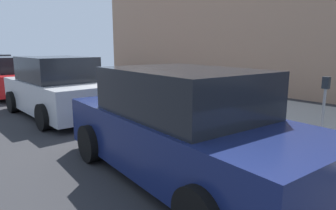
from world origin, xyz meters
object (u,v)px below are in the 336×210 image
object	(u,v)px
suitcase_olive_1	(237,114)
parked_car_navy_0	(183,127)
suitcase_teal_3	(208,109)
parked_car_red_2	(15,77)
suitcase_navy_2	(222,111)
suitcase_maroon_0	(255,118)
fire_hydrant	(149,91)
bollard_post	(136,93)
parked_car_silver_1	(58,89)
suitcase_silver_4	(195,106)
suitcase_black_6	(168,99)
suitcase_red_5	(181,102)
parking_meter	(324,101)

from	to	relation	value
suitcase_olive_1	parked_car_navy_0	size ratio (longest dim) A/B	0.15
suitcase_teal_3	parked_car_red_2	bearing A→B (deg)	16.81
suitcase_navy_2	parked_car_navy_0	distance (m)	2.87
suitcase_maroon_0	fire_hydrant	bearing A→B (deg)	-0.94
suitcase_navy_2	bollard_post	xyz separation A→B (m)	(3.47, 0.15, 0.04)
bollard_post	parked_car_red_2	bearing A→B (deg)	23.52
parked_car_navy_0	parked_car_silver_1	bearing A→B (deg)	-0.00
suitcase_maroon_0	suitcase_teal_3	bearing A→B (deg)	-3.80
suitcase_silver_4	parked_car_red_2	size ratio (longest dim) A/B	0.13
suitcase_olive_1	suitcase_silver_4	size ratio (longest dim) A/B	1.15
parked_car_navy_0	parked_car_silver_1	distance (m)	5.28
fire_hydrant	suitcase_silver_4	bearing A→B (deg)	-178.27
parked_car_navy_0	suitcase_maroon_0	bearing A→B (deg)	-81.03
suitcase_black_6	parked_car_red_2	distance (m)	7.35
suitcase_red_5	bollard_post	world-z (taller)	suitcase_red_5
fire_hydrant	bollard_post	distance (m)	0.55
parked_car_red_2	suitcase_red_5	bearing A→B (deg)	-161.08
suitcase_maroon_0	suitcase_red_5	world-z (taller)	suitcase_maroon_0
suitcase_silver_4	bollard_post	distance (m)	2.50
suitcase_olive_1	fire_hydrant	world-z (taller)	fire_hydrant
suitcase_maroon_0	suitcase_black_6	bearing A→B (deg)	-0.65
suitcase_teal_3	parked_car_red_2	distance (m)	8.81
parked_car_red_2	parked_car_silver_1	bearing A→B (deg)	180.00
suitcase_teal_3	parking_meter	size ratio (longest dim) A/B	0.45
suitcase_maroon_0	suitcase_silver_4	xyz separation A→B (m)	(1.95, -0.12, -0.06)
parked_car_silver_1	suitcase_maroon_0	bearing A→B (deg)	-153.44
suitcase_navy_2	suitcase_silver_4	bearing A→B (deg)	-3.73
suitcase_teal_3	parked_car_navy_0	world-z (taller)	parked_car_navy_0
suitcase_black_6	parking_meter	distance (m)	4.23
suitcase_silver_4	bollard_post	xyz separation A→B (m)	(2.49, 0.21, 0.07)
suitcase_red_5	suitcase_black_6	distance (m)	0.51
parking_meter	suitcase_black_6	bearing A→B (deg)	3.83
parked_car_silver_1	bollard_post	bearing A→B (deg)	-100.78
suitcase_black_6	fire_hydrant	size ratio (longest dim) A/B	1.07
fire_hydrant	parked_car_red_2	size ratio (longest dim) A/B	0.18
suitcase_teal_3	fire_hydrant	world-z (taller)	fire_hydrant
suitcase_maroon_0	parking_meter	distance (m)	1.37
bollard_post	parked_car_red_2	size ratio (longest dim) A/B	0.15
parked_car_red_2	bollard_post	bearing A→B (deg)	-156.48
bollard_post	suitcase_olive_1	bearing A→B (deg)	-178.90
parked_car_navy_0	suitcase_black_6	bearing A→B (deg)	-36.58
bollard_post	parking_meter	world-z (taller)	parking_meter
suitcase_black_6	parked_car_red_2	bearing A→B (deg)	19.73
suitcase_teal_3	bollard_post	size ratio (longest dim) A/B	0.84
suitcase_black_6	fire_hydrant	xyz separation A→B (m)	(0.97, -0.03, 0.10)
suitcase_black_6	parked_car_red_2	world-z (taller)	parked_car_red_2
suitcase_silver_4	fire_hydrant	world-z (taller)	fire_hydrant
suitcase_olive_1	bollard_post	size ratio (longest dim) A/B	1.00
suitcase_teal_3	suitcase_black_6	distance (m)	1.51
fire_hydrant	parking_meter	bearing A→B (deg)	-177.23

